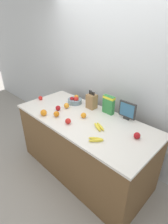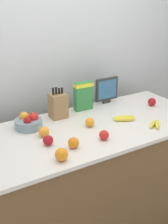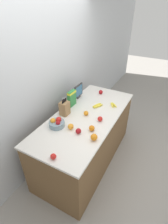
# 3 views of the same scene
# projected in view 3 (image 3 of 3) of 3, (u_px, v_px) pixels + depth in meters

# --- Properties ---
(ground_plane) EXTENTS (14.00, 14.00, 0.00)m
(ground_plane) POSITION_uv_depth(u_px,v_px,m) (86.00, 157.00, 3.20)
(ground_plane) COLOR gray
(wall_back) EXTENTS (9.00, 0.06, 2.60)m
(wall_back) POSITION_uv_depth(u_px,v_px,m) (49.00, 85.00, 2.75)
(wall_back) COLOR silver
(wall_back) RESTS_ON ground_plane
(counter) EXTENTS (2.04, 0.90, 0.94)m
(counter) POSITION_uv_depth(u_px,v_px,m) (86.00, 138.00, 2.94)
(counter) COLOR brown
(counter) RESTS_ON ground_plane
(knife_block) EXTENTS (0.14, 0.12, 0.31)m
(knife_block) POSITION_uv_depth(u_px,v_px,m) (65.00, 108.00, 2.65)
(knife_block) COLOR #937047
(knife_block) RESTS_ON counter
(small_monitor) EXTENTS (0.24, 0.03, 0.25)m
(small_monitor) POSITION_uv_depth(u_px,v_px,m) (79.00, 91.00, 3.08)
(small_monitor) COLOR #2D2D2D
(small_monitor) RESTS_ON counter
(cereal_box) EXTENTS (0.18, 0.07, 0.26)m
(cereal_box) POSITION_uv_depth(u_px,v_px,m) (72.00, 98.00, 2.85)
(cereal_box) COLOR #338442
(cereal_box) RESTS_ON counter
(fruit_bowl) EXTENTS (0.22, 0.22, 0.13)m
(fruit_bowl) POSITION_uv_depth(u_px,v_px,m) (57.00, 123.00, 2.44)
(fruit_bowl) COLOR gray
(fruit_bowl) RESTS_ON counter
(banana_bunch_left) EXTENTS (0.17, 0.16, 0.03)m
(banana_bunch_left) POSITION_uv_depth(u_px,v_px,m) (113.00, 105.00, 2.91)
(banana_bunch_left) COLOR yellow
(banana_bunch_left) RESTS_ON counter
(banana_bunch_right) EXTENTS (0.21, 0.15, 0.04)m
(banana_bunch_right) POSITION_uv_depth(u_px,v_px,m) (98.00, 106.00, 2.89)
(banana_bunch_right) COLOR yellow
(banana_bunch_right) RESTS_ON counter
(apple_near_bananas) EXTENTS (0.07, 0.07, 0.07)m
(apple_near_bananas) POSITION_uv_depth(u_px,v_px,m) (53.00, 156.00, 1.95)
(apple_near_bananas) COLOR red
(apple_near_bananas) RESTS_ON counter
(apple_front) EXTENTS (0.08, 0.08, 0.08)m
(apple_front) POSITION_uv_depth(u_px,v_px,m) (78.00, 131.00, 2.31)
(apple_front) COLOR #A31419
(apple_front) RESTS_ON counter
(apple_rightmost) EXTENTS (0.08, 0.08, 0.08)m
(apple_rightmost) POSITION_uv_depth(u_px,v_px,m) (101.00, 92.00, 3.26)
(apple_rightmost) COLOR #A31419
(apple_rightmost) RESTS_ON counter
(apple_rear) EXTENTS (0.07, 0.07, 0.07)m
(apple_rear) POSITION_uv_depth(u_px,v_px,m) (100.00, 119.00, 2.54)
(apple_rear) COLOR red
(apple_rear) RESTS_ON counter
(orange_mid_left) EXTENTS (0.09, 0.09, 0.09)m
(orange_mid_left) POSITION_uv_depth(u_px,v_px,m) (94.00, 137.00, 2.20)
(orange_mid_left) COLOR orange
(orange_mid_left) RESTS_ON counter
(orange_front_left) EXTENTS (0.08, 0.08, 0.08)m
(orange_front_left) POSITION_uv_depth(u_px,v_px,m) (71.00, 126.00, 2.39)
(orange_front_left) COLOR orange
(orange_front_left) RESTS_ON counter
(orange_front_center) EXTENTS (0.08, 0.08, 0.08)m
(orange_front_center) POSITION_uv_depth(u_px,v_px,m) (92.00, 128.00, 2.36)
(orange_front_center) COLOR orange
(orange_front_center) RESTS_ON counter
(orange_front_right) EXTENTS (0.08, 0.08, 0.08)m
(orange_front_right) POSITION_uv_depth(u_px,v_px,m) (86.00, 113.00, 2.66)
(orange_front_right) COLOR orange
(orange_front_right) RESTS_ON counter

